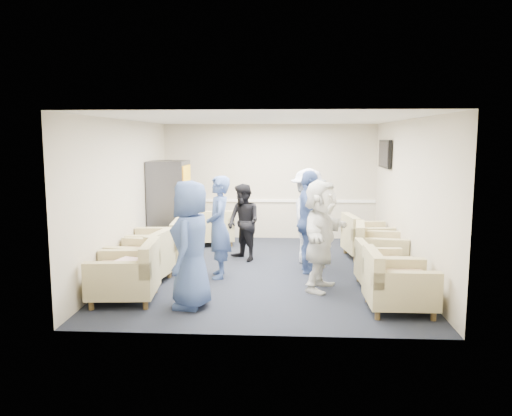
# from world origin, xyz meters

# --- Properties ---
(floor) EXTENTS (6.00, 6.00, 0.00)m
(floor) POSITION_xyz_m (0.00, 0.00, 0.00)
(floor) COLOR black
(floor) RESTS_ON ground
(ceiling) EXTENTS (6.00, 6.00, 0.00)m
(ceiling) POSITION_xyz_m (0.00, 0.00, 2.70)
(ceiling) COLOR silver
(ceiling) RESTS_ON back_wall
(back_wall) EXTENTS (5.00, 0.02, 2.70)m
(back_wall) POSITION_xyz_m (0.00, 3.00, 1.35)
(back_wall) COLOR beige
(back_wall) RESTS_ON floor
(front_wall) EXTENTS (5.00, 0.02, 2.70)m
(front_wall) POSITION_xyz_m (0.00, -3.00, 1.35)
(front_wall) COLOR beige
(front_wall) RESTS_ON floor
(left_wall) EXTENTS (0.02, 6.00, 2.70)m
(left_wall) POSITION_xyz_m (-2.50, 0.00, 1.35)
(left_wall) COLOR beige
(left_wall) RESTS_ON floor
(right_wall) EXTENTS (0.02, 6.00, 2.70)m
(right_wall) POSITION_xyz_m (2.50, 0.00, 1.35)
(right_wall) COLOR beige
(right_wall) RESTS_ON floor
(chair_rail) EXTENTS (4.98, 0.04, 0.06)m
(chair_rail) POSITION_xyz_m (0.00, 2.98, 0.90)
(chair_rail) COLOR white
(chair_rail) RESTS_ON back_wall
(tv) EXTENTS (0.10, 1.00, 0.58)m
(tv) POSITION_xyz_m (2.44, 1.80, 2.05)
(tv) COLOR black
(tv) RESTS_ON right_wall
(armchair_left_near) EXTENTS (1.00, 1.00, 0.74)m
(armchair_left_near) POSITION_xyz_m (-1.92, -1.80, 0.37)
(armchair_left_near) COLOR tan
(armchair_left_near) RESTS_ON floor
(armchair_left_mid) EXTENTS (1.06, 1.06, 0.74)m
(armchair_left_mid) POSITION_xyz_m (-1.98, -0.88, 0.37)
(armchair_left_mid) COLOR tan
(armchair_left_mid) RESTS_ON floor
(armchair_left_far) EXTENTS (1.00, 1.00, 0.75)m
(armchair_left_far) POSITION_xyz_m (-1.92, 0.07, 0.37)
(armchair_left_far) COLOR tan
(armchair_left_far) RESTS_ON floor
(armchair_right_near) EXTENTS (0.91, 0.91, 0.72)m
(armchair_right_near) POSITION_xyz_m (1.89, -2.01, 0.36)
(armchair_right_near) COLOR tan
(armchair_right_near) RESTS_ON floor
(armchair_right_midnear) EXTENTS (0.80, 0.80, 0.62)m
(armchair_right_midnear) POSITION_xyz_m (1.88, -0.88, 0.31)
(armchair_right_midnear) COLOR tan
(armchair_right_midnear) RESTS_ON floor
(armchair_right_midfar) EXTENTS (1.01, 1.01, 0.72)m
(armchair_right_midfar) POSITION_xyz_m (2.04, 0.16, 0.36)
(armchair_right_midfar) COLOR tan
(armchair_right_midfar) RESTS_ON floor
(armchair_right_far) EXTENTS (1.03, 1.03, 0.73)m
(armchair_right_far) POSITION_xyz_m (1.98, 1.14, 0.36)
(armchair_right_far) COLOR tan
(armchair_right_far) RESTS_ON floor
(armchair_corner) EXTENTS (1.00, 1.00, 0.68)m
(armchair_corner) POSITION_xyz_m (-1.21, 2.17, 0.34)
(armchair_corner) COLOR tan
(armchair_corner) RESTS_ON floor
(vending_machine) EXTENTS (0.77, 0.90, 1.90)m
(vending_machine) POSITION_xyz_m (-2.09, 1.64, 0.95)
(vending_machine) COLOR #47474E
(vending_machine) RESTS_ON floor
(backpack) EXTENTS (0.37, 0.32, 0.54)m
(backpack) POSITION_xyz_m (-1.36, -0.20, 0.28)
(backpack) COLOR black
(backpack) RESTS_ON floor
(pillow) EXTENTS (0.42, 0.49, 0.12)m
(pillow) POSITION_xyz_m (-1.94, -1.81, 0.55)
(pillow) COLOR white
(pillow) RESTS_ON armchair_left_near
(person_front_left) EXTENTS (0.64, 0.92, 1.80)m
(person_front_left) POSITION_xyz_m (-0.95, -2.00, 0.90)
(person_front_left) COLOR #39508A
(person_front_left) RESTS_ON floor
(person_mid_left) EXTENTS (0.51, 0.69, 1.75)m
(person_mid_left) POSITION_xyz_m (-0.76, -0.46, 0.87)
(person_mid_left) COLOR #39508A
(person_mid_left) RESTS_ON floor
(person_back_left) EXTENTS (0.91, 0.92, 1.50)m
(person_back_left) POSITION_xyz_m (-0.44, 0.75, 0.75)
(person_back_left) COLOR black
(person_back_left) RESTS_ON floor
(person_back_right) EXTENTS (0.87, 1.27, 1.81)m
(person_back_right) POSITION_xyz_m (0.80, 0.66, 0.90)
(person_back_right) COLOR silver
(person_back_right) RESTS_ON floor
(person_mid_right) EXTENTS (0.48, 1.08, 1.82)m
(person_mid_right) POSITION_xyz_m (0.78, -0.07, 0.91)
(person_mid_right) COLOR #39508A
(person_mid_right) RESTS_ON floor
(person_front_right) EXTENTS (1.03, 1.69, 1.74)m
(person_front_right) POSITION_xyz_m (0.92, -1.08, 0.87)
(person_front_right) COLOR silver
(person_front_right) RESTS_ON floor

